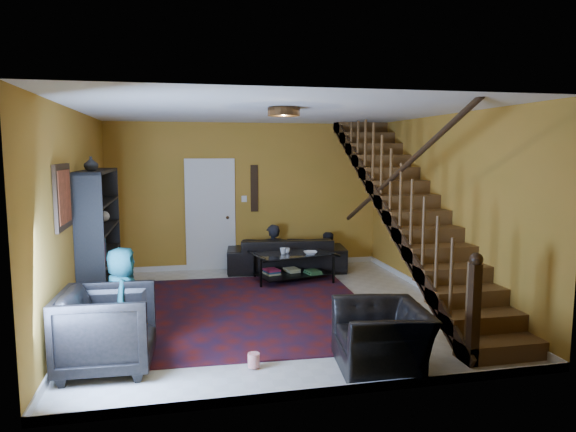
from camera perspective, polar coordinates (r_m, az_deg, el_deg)
name	(u,v)px	position (r m, az deg, el deg)	size (l,w,h in m)	color
floor	(273,309)	(7.53, -1.71, -10.25)	(5.50, 5.50, 0.00)	beige
room	(178,287)	(8.68, -12.10, -7.70)	(5.50, 5.50, 5.50)	#B97C29
staircase	(412,209)	(7.90, 13.57, 0.75)	(0.95, 5.02, 3.18)	brown
bookshelf	(100,242)	(7.85, -20.12, -2.73)	(0.35, 1.80, 2.00)	black
door	(210,216)	(9.89, -8.61, -0.05)	(0.82, 0.05, 2.05)	silver
framed_picture	(63,197)	(6.32, -23.76, 1.97)	(0.04, 0.74, 0.74)	#96361B
wall_hanging	(254,188)	(9.93, -3.76, 3.09)	(0.14, 0.03, 0.90)	black
ceiling_fixture	(284,112)	(6.42, -0.48, 11.50)	(0.40, 0.40, 0.10)	#3F2814
rug	(255,309)	(7.51, -3.74, -10.25)	(3.28, 3.75, 0.02)	#480F0C
sofa	(286,254)	(9.77, -0.20, -4.23)	(2.22, 0.87, 0.65)	black
armchair_left	(107,329)	(5.74, -19.45, -11.80)	(0.92, 0.94, 0.86)	black
armchair_right	(382,338)	(5.58, 10.38, -13.15)	(1.02, 0.89, 0.66)	black
person_adult_a	(273,259)	(9.79, -1.73, -4.83)	(0.49, 0.32, 1.34)	black
person_adult_b	(326,261)	(10.05, 4.29, -5.06)	(0.56, 0.44, 1.16)	black
person_child	(122,298)	(6.22, -17.93, -8.69)	(0.58, 0.38, 1.18)	#1B5969
coffee_table	(293,265)	(9.00, 0.58, -5.42)	(1.47, 1.08, 0.50)	black
cup_a	(287,251)	(8.93, -0.15, -3.87)	(0.11, 0.11, 0.09)	#999999
cup_b	(283,251)	(8.87, -0.56, -3.90)	(0.11, 0.11, 0.10)	#999999
bowl	(310,253)	(8.81, 2.50, -4.13)	(0.23, 0.23, 0.06)	#999999
vase	(91,164)	(7.25, -21.04, 5.44)	(0.18, 0.18, 0.19)	#999999
popcorn_bucket	(254,360)	(5.57, -3.83, -15.68)	(0.13, 0.13, 0.14)	red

